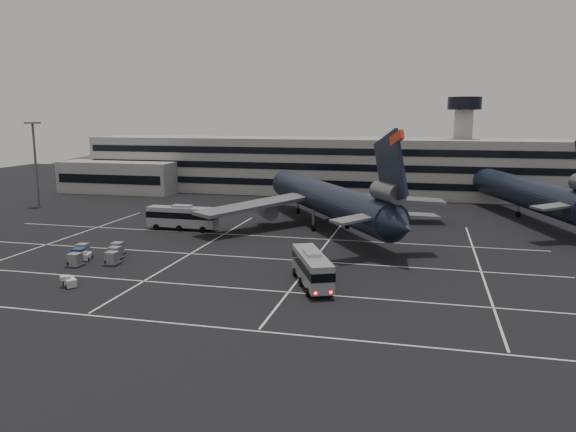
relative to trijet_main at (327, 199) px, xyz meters
The scene contains 12 objects.
ground 29.37m from the trijet_main, 110.25° to the right, with size 260.00×260.00×0.00m, color black.
lane_markings 28.38m from the trijet_main, 108.93° to the right, with size 90.00×55.62×0.01m.
terminal 45.93m from the trijet_main, 106.38° to the left, with size 125.00×26.00×24.00m.
hills 144.16m from the trijet_main, 86.80° to the left, with size 352.00×180.00×44.00m.
lightpole_left 65.80m from the trijet_main, behind, with size 2.40×2.40×18.28m.
trijet_main is the anchor object (origin of this frame).
trijet_far 39.63m from the trijet_main, 28.42° to the left, with size 24.62×56.66×18.08m.
bus_near 34.25m from the trijet_main, 83.16° to the right, with size 7.12×11.79×4.12m.
bus_far 25.51m from the trijet_main, 162.55° to the right, with size 12.52×3.36×4.41m.
tug_a 41.68m from the trijet_main, 133.58° to the right, with size 1.78×2.34×1.34m.
tug_b 47.50m from the trijet_main, 119.50° to the right, with size 2.39×2.36×1.35m.
uld_cluster 40.30m from the trijet_main, 132.52° to the right, with size 9.13×9.76×1.76m.
Camera 1 is at (26.47, -69.20, 19.80)m, focal length 35.00 mm.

